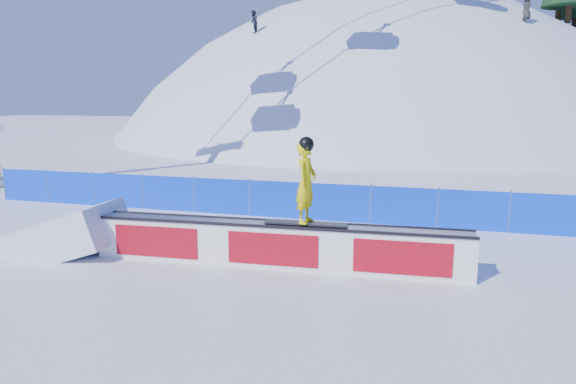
# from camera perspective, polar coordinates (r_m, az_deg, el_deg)

# --- Properties ---
(ground) EXTENTS (160.00, 160.00, 0.00)m
(ground) POSITION_cam_1_polar(r_m,az_deg,el_deg) (12.78, -6.95, -7.34)
(ground) COLOR white
(ground) RESTS_ON ground
(snow_hill) EXTENTS (64.00, 64.00, 64.00)m
(snow_hill) POSITION_cam_1_polar(r_m,az_deg,el_deg) (57.73, 10.08, -11.91)
(snow_hill) COLOR white
(snow_hill) RESTS_ON ground
(safety_fence) EXTENTS (22.05, 0.05, 1.30)m
(safety_fence) POSITION_cam_1_polar(r_m,az_deg,el_deg) (16.73, -1.06, -0.85)
(safety_fence) COLOR #073BEC
(safety_fence) RESTS_ON ground
(rail_box) EXTENTS (8.87, 1.12, 1.06)m
(rail_box) POSITION_cam_1_polar(r_m,az_deg,el_deg) (11.96, -1.39, -5.89)
(rail_box) COLOR white
(rail_box) RESTS_ON ground
(snow_ramp) EXTENTS (3.01, 1.98, 1.82)m
(snow_ramp) POSITION_cam_1_polar(r_m,az_deg,el_deg) (14.43, -23.34, -6.05)
(snow_ramp) COLOR white
(snow_ramp) RESTS_ON ground
(snowboarder) EXTENTS (1.91, 0.73, 1.98)m
(snowboarder) POSITION_cam_1_polar(r_m,az_deg,el_deg) (11.48, 2.02, 1.15)
(snowboarder) COLOR black
(snowboarder) RESTS_ON rail_box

